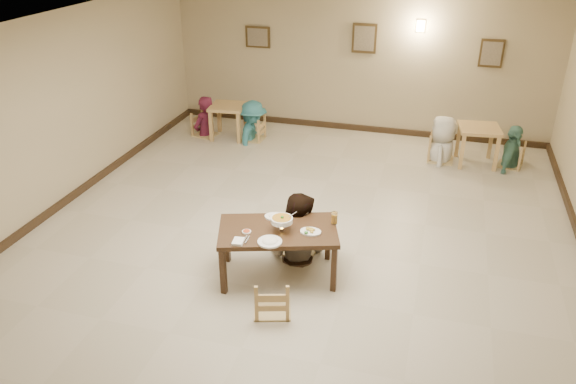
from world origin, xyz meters
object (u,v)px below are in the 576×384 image
(bg_table_right, at_px, (479,134))
(bg_chair_rr, at_px, (513,144))
(main_table, at_px, (278,234))
(drink_glass, at_px, (334,218))
(chair_near, at_px, (272,279))
(bg_diner_d, at_px, (517,126))
(chair_far, at_px, (300,223))
(curry_warmer, at_px, (282,220))
(bg_chair_ll, at_px, (204,114))
(bg_chair_lr, at_px, (252,118))
(bg_chair_rl, at_px, (443,135))
(bg_table_left, at_px, (228,111))
(bg_diner_c, at_px, (446,117))
(main_diner, at_px, (297,194))
(bg_diner_b, at_px, (252,101))
(bg_diner_a, at_px, (203,96))

(bg_table_right, bearing_deg, bg_chair_rr, 4.90)
(main_table, bearing_deg, drink_glass, 9.00)
(chair_near, xyz_separation_m, bg_diner_d, (3.03, 5.35, 0.34))
(chair_far, relative_size, chair_near, 0.99)
(curry_warmer, distance_m, bg_chair_ll, 5.50)
(chair_far, xyz_separation_m, bg_chair_lr, (-2.08, 3.96, 0.01))
(bg_chair_rl, xyz_separation_m, bg_chair_rr, (1.27, 0.07, -0.06))
(bg_table_left, xyz_separation_m, bg_chair_lr, (0.53, 0.02, -0.10))
(drink_glass, distance_m, bg_diner_c, 4.39)
(chair_near, relative_size, drink_glass, 5.71)
(bg_table_left, bearing_deg, chair_far, -56.46)
(curry_warmer, relative_size, drink_glass, 1.93)
(curry_warmer, distance_m, bg_chair_rr, 5.60)
(chair_far, bearing_deg, bg_chair_rr, 63.19)
(main_diner, distance_m, bg_table_left, 4.78)
(main_table, distance_m, chair_near, 0.76)
(main_diner, bearing_deg, bg_chair_rl, -106.37)
(bg_table_left, xyz_separation_m, bg_chair_rr, (5.66, 0.05, -0.13))
(bg_chair_rl, xyz_separation_m, bg_diner_b, (-3.86, 0.04, 0.32))
(bg_diner_b, bearing_deg, bg_chair_lr, -0.00)
(bg_chair_rl, height_order, bg_diner_d, bg_diner_d)
(bg_diner_a, bearing_deg, main_table, 54.72)
(main_diner, relative_size, drink_glass, 11.53)
(bg_chair_ll, bearing_deg, chair_near, -135.11)
(chair_far, relative_size, bg_diner_d, 0.57)
(bg_chair_rl, height_order, bg_diner_b, bg_diner_b)
(main_table, xyz_separation_m, bg_chair_ll, (-3.01, 4.54, -0.15))
(main_diner, bearing_deg, bg_table_left, -49.13)
(bg_chair_rr, bearing_deg, bg_table_left, -74.79)
(bg_table_right, bearing_deg, main_table, -119.13)
(main_diner, relative_size, bg_diner_d, 1.17)
(main_diner, bearing_deg, bg_chair_ll, -43.84)
(bg_diner_b, bearing_deg, chair_far, -156.29)
(main_table, height_order, bg_diner_d, bg_diner_d)
(chair_far, xyz_separation_m, bg_chair_rr, (3.05, 3.99, -0.01))
(bg_table_left, relative_size, bg_diner_c, 0.44)
(main_table, bearing_deg, chair_near, -96.69)
(drink_glass, bearing_deg, bg_table_left, 126.55)
(main_table, bearing_deg, bg_diner_a, 105.60)
(bg_chair_lr, distance_m, bg_diner_d, 5.14)
(chair_far, distance_m, bg_diner_b, 4.49)
(bg_chair_ll, height_order, bg_chair_rl, bg_chair_rl)
(drink_glass, bearing_deg, bg_diner_c, 73.48)
(main_table, height_order, chair_far, chair_far)
(bg_chair_lr, bearing_deg, chair_far, 29.98)
(bg_chair_ll, xyz_separation_m, bg_diner_a, (0.00, 0.00, 0.39))
(bg_table_right, bearing_deg, bg_diner_a, -179.72)
(bg_diner_c, distance_m, bg_diner_d, 1.27)
(drink_glass, distance_m, bg_chair_rr, 4.98)
(bg_chair_ll, bearing_deg, bg_diner_d, -75.28)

